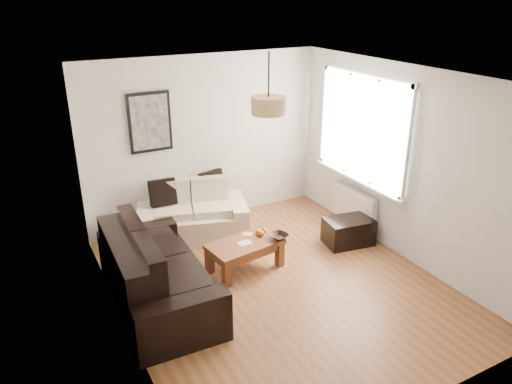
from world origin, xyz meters
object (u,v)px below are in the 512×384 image
loveseat_cream (192,211)px  sofa_leather (157,269)px  coffee_table (245,256)px  ottoman (348,231)px

loveseat_cream → sofa_leather: bearing=-107.9°
loveseat_cream → coffee_table: 1.28m
sofa_leather → ottoman: 2.89m
sofa_leather → ottoman: size_ratio=3.03×
loveseat_cream → ottoman: 2.32m
loveseat_cream → ottoman: loveseat_cream is taller
coffee_table → ottoman: bearing=-3.0°
loveseat_cream → sofa_leather: 1.72m
coffee_table → ottoman: 1.65m
loveseat_cream → ottoman: bearing=-18.1°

